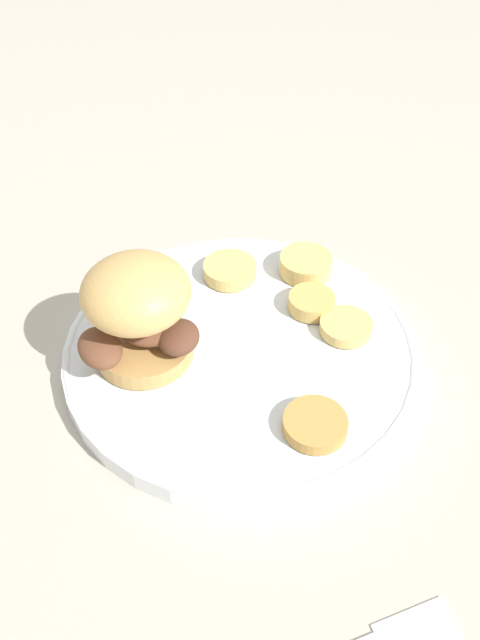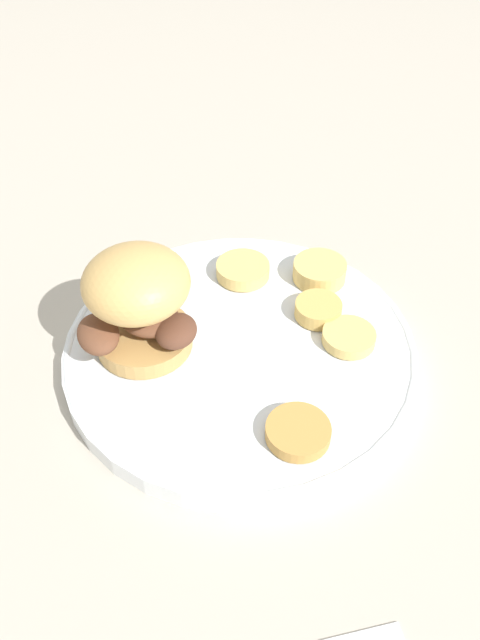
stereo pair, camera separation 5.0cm
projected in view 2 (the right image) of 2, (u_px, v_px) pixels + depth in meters
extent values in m
plane|color=#B2A899|center=(240.00, 357.00, 0.54)|extent=(4.00, 4.00, 0.00)
cylinder|color=white|center=(240.00, 350.00, 0.53)|extent=(0.30, 0.30, 0.02)
torus|color=white|center=(240.00, 344.00, 0.52)|extent=(0.29, 0.29, 0.01)
cylinder|color=tan|center=(144.00, 338.00, 0.52)|extent=(0.08, 0.08, 0.01)
ellipsoid|color=#563323|center=(150.00, 309.00, 0.51)|extent=(0.06, 0.06, 0.02)
ellipsoid|color=#4C281E|center=(144.00, 287.00, 0.52)|extent=(0.07, 0.07, 0.01)
ellipsoid|color=#563323|center=(176.00, 331.00, 0.49)|extent=(0.03, 0.04, 0.02)
ellipsoid|color=brown|center=(98.00, 334.00, 0.49)|extent=(0.05, 0.06, 0.02)
ellipsoid|color=brown|center=(150.00, 319.00, 0.50)|extent=(0.05, 0.04, 0.02)
ellipsoid|color=tan|center=(136.00, 283.00, 0.47)|extent=(0.08, 0.08, 0.05)
cylinder|color=tan|center=(318.00, 309.00, 0.54)|extent=(0.04, 0.04, 0.01)
cylinder|color=#DBB766|center=(320.00, 271.00, 0.58)|extent=(0.05, 0.05, 0.02)
cylinder|color=#DBB766|center=(349.00, 337.00, 0.52)|extent=(0.04, 0.04, 0.01)
cylinder|color=#DBB766|center=(243.00, 270.00, 0.58)|extent=(0.05, 0.05, 0.01)
cylinder|color=#BC8942|center=(298.00, 432.00, 0.45)|extent=(0.05, 0.05, 0.01)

